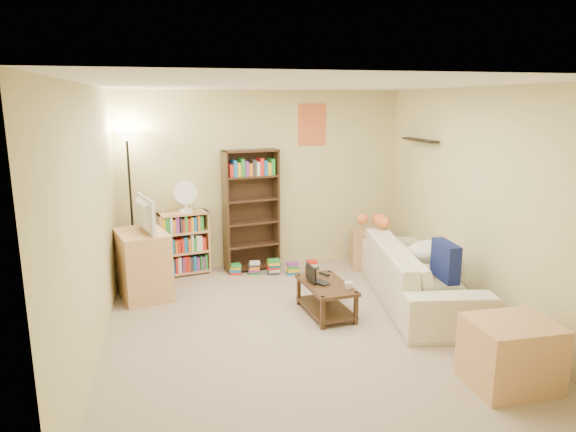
% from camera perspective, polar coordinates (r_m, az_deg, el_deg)
% --- Properties ---
extents(room, '(4.50, 4.54, 2.52)m').
position_cam_1_polar(room, '(5.10, 1.60, 4.51)').
color(room, tan).
rests_on(room, ground).
extents(sofa, '(2.68, 1.71, 0.69)m').
position_cam_1_polar(sofa, '(6.32, 14.34, -6.19)').
color(sofa, beige).
rests_on(sofa, ground).
extents(navy_pillow, '(0.17, 0.46, 0.41)m').
position_cam_1_polar(navy_pillow, '(5.80, 17.09, -4.78)').
color(navy_pillow, '#121B4F').
rests_on(navy_pillow, sofa).
extents(cream_blanket, '(0.64, 0.46, 0.27)m').
position_cam_1_polar(cream_blanket, '(6.35, 15.78, -3.84)').
color(cream_blanket, white).
rests_on(cream_blanket, sofa).
extents(tabby_cat, '(0.55, 0.26, 0.19)m').
position_cam_1_polar(tabby_cat, '(6.97, 9.91, -0.48)').
color(tabby_cat, orange).
rests_on(tabby_cat, sofa).
extents(coffee_table, '(0.54, 0.86, 0.36)m').
position_cam_1_polar(coffee_table, '(5.82, 4.25, -8.75)').
color(coffee_table, '#3D2617').
rests_on(coffee_table, ground).
extents(laptop, '(0.45, 0.44, 0.02)m').
position_cam_1_polar(laptop, '(5.81, 3.65, -7.19)').
color(laptop, black).
rests_on(laptop, coffee_table).
extents(laptop_screen, '(0.04, 0.27, 0.18)m').
position_cam_1_polar(laptop_screen, '(5.74, 2.57, -6.41)').
color(laptop_screen, white).
rests_on(laptop_screen, laptop).
extents(mug, '(0.16, 0.16, 0.08)m').
position_cam_1_polar(mug, '(5.60, 6.71, -7.69)').
color(mug, white).
rests_on(mug, coffee_table).
extents(tv_remote, '(0.10, 0.15, 0.02)m').
position_cam_1_polar(tv_remote, '(6.04, 4.04, -6.45)').
color(tv_remote, black).
rests_on(tv_remote, coffee_table).
extents(tv_stand, '(0.73, 0.88, 0.81)m').
position_cam_1_polar(tv_stand, '(6.51, -15.81, -5.18)').
color(tv_stand, tan).
rests_on(tv_stand, ground).
extents(television, '(0.78, 0.48, 0.42)m').
position_cam_1_polar(television, '(6.35, -16.14, 0.14)').
color(television, black).
rests_on(television, tv_stand).
extents(tall_bookshelf, '(0.80, 0.39, 1.70)m').
position_cam_1_polar(tall_bookshelf, '(7.16, -4.10, 0.95)').
color(tall_bookshelf, '#3B2A16').
rests_on(tall_bookshelf, ground).
extents(short_bookshelf, '(0.72, 0.41, 0.87)m').
position_cam_1_polar(short_bookshelf, '(7.19, -11.49, -3.01)').
color(short_bookshelf, tan).
rests_on(short_bookshelf, ground).
extents(desk_fan, '(0.31, 0.17, 0.44)m').
position_cam_1_polar(desk_fan, '(7.00, -11.32, 2.21)').
color(desk_fan, white).
rests_on(desk_fan, short_bookshelf).
extents(floor_lamp, '(0.34, 0.34, 1.98)m').
position_cam_1_polar(floor_lamp, '(6.99, -17.33, 5.80)').
color(floor_lamp, black).
rests_on(floor_lamp, ground).
extents(side_table, '(0.56, 0.56, 0.53)m').
position_cam_1_polar(side_table, '(7.49, 8.86, -3.65)').
color(side_table, tan).
rests_on(side_table, ground).
extents(end_cabinet, '(0.69, 0.58, 0.57)m').
position_cam_1_polar(end_cabinet, '(4.80, 23.49, -13.86)').
color(end_cabinet, tan).
rests_on(end_cabinet, ground).
extents(book_stacks, '(1.21, 0.38, 0.21)m').
position_cam_1_polar(book_stacks, '(7.14, -1.44, -5.77)').
color(book_stacks, red).
rests_on(book_stacks, ground).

